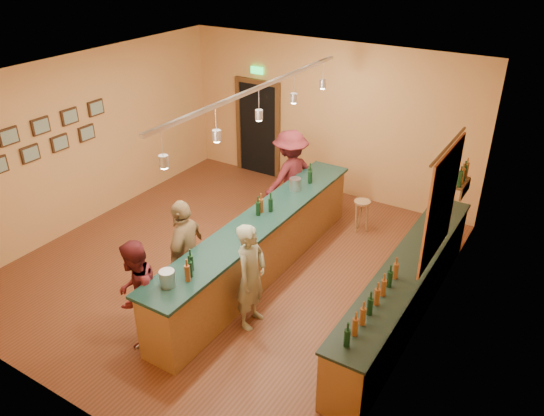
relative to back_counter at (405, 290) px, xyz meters
The scene contains 18 objects.
floor 3.01m from the back_counter, behind, with size 7.00×7.00×0.00m, color #593019.
ceiling 4.03m from the back_counter, behind, with size 6.50×7.00×0.02m, color silver.
wall_back 4.59m from the back_counter, 131.80° to the left, with size 6.50×0.02×3.20m, color #DB9352.
wall_front 4.86m from the back_counter, 128.91° to the right, with size 6.50×0.02×3.20m, color #DB9352.
wall_left 6.32m from the back_counter, behind, with size 0.02×7.00×3.20m, color #DB9352.
wall_right 1.16m from the back_counter, 32.52° to the right, with size 0.02×7.00×3.20m, color #DB9352.
doorway 5.75m from the back_counter, 144.79° to the left, with size 1.15×0.09×2.48m.
tapestry 1.41m from the back_counter, 40.29° to the left, with size 0.03×1.40×1.60m, color maroon.
bottle_shelf 2.10m from the back_counter, 83.32° to the left, with size 0.17×0.55×0.54m.
picture_grid 6.42m from the back_counter, behind, with size 0.06×2.20×0.70m, color #382111, non-canonical shape.
back_counter is the anchor object (origin of this frame).
tasting_bar 2.38m from the back_counter, behind, with size 0.73×5.10×1.38m.
pendant_track 3.45m from the back_counter, behind, with size 0.11×4.60×0.50m.
bartender 2.24m from the back_counter, 145.08° to the right, with size 0.59×0.39×1.62m, color gray.
customer_a 3.78m from the back_counter, 140.81° to the right, with size 0.76×0.59×1.56m, color #59191E.
customer_b 3.24m from the back_counter, 155.07° to the right, with size 1.02×0.42×1.73m, color #997A51.
customer_c 3.41m from the back_counter, 149.47° to the left, with size 1.18×0.68×1.83m, color #59191E.
bar_stool 2.54m from the back_counter, 127.25° to the left, with size 0.31×0.31×0.63m.
Camera 1 is at (4.60, -6.10, 5.10)m, focal length 35.00 mm.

